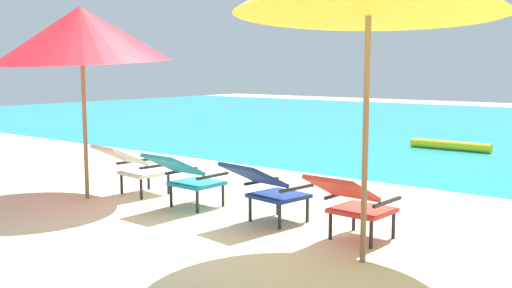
{
  "coord_description": "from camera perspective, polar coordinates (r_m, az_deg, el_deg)",
  "views": [
    {
      "loc": [
        4.18,
        -4.67,
        1.62
      ],
      "look_at": [
        0.0,
        0.63,
        0.75
      ],
      "focal_mm": 41.35,
      "sensor_mm": 36.0,
      "label": 1
    }
  ],
  "objects": [
    {
      "name": "ground_plane",
      "position": [
        9.76,
        12.37,
        -2.38
      ],
      "size": [
        40.0,
        40.0,
        0.0
      ],
      "primitive_type": "plane",
      "color": "beige"
    },
    {
      "name": "beach_umbrella_left",
      "position": [
        7.55,
        -16.54,
        10.12
      ],
      "size": [
        2.46,
        2.49,
        2.42
      ],
      "color": "olive",
      "rests_on": "ground_plane"
    },
    {
      "name": "lounge_chair_near_right",
      "position": [
        6.12,
        1.07,
        -4.13
      ],
      "size": [
        0.66,
        0.94,
        0.68
      ],
      "color": "navy",
      "rests_on": "ground_plane"
    },
    {
      "name": "lounge_chair_far_left",
      "position": [
        7.62,
        -11.81,
        -1.99
      ],
      "size": [
        0.63,
        0.93,
        0.68
      ],
      "color": "silver",
      "rests_on": "ground_plane"
    },
    {
      "name": "swim_buoy",
      "position": [
        12.3,
        18.26,
        -0.12
      ],
      "size": [
        1.6,
        0.18,
        0.18
      ],
      "primitive_type": "cylinder",
      "rotation": [
        0.0,
        1.57,
        0.0
      ],
      "color": "yellow",
      "rests_on": "ocean_band"
    },
    {
      "name": "lounge_chair_near_left",
      "position": [
        6.81,
        -6.8,
        -3.0
      ],
      "size": [
        0.57,
        0.89,
        0.68
      ],
      "color": "teal",
      "rests_on": "ground_plane"
    },
    {
      "name": "lounge_chair_far_right",
      "position": [
        5.55,
        9.36,
        -5.43
      ],
      "size": [
        0.57,
        0.9,
        0.68
      ],
      "color": "red",
      "rests_on": "ground_plane"
    }
  ]
}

